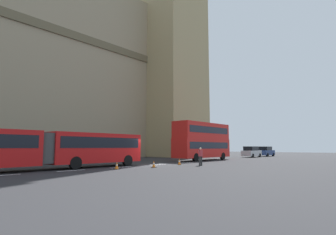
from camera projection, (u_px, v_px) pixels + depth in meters
ground_plane at (151, 165)px, 26.14m from camera, size 160.00×160.00×0.00m
lane_centre_marking at (98, 169)px, 21.73m from camera, size 25.20×0.16×0.01m
articulated_bus at (42, 147)px, 20.53m from camera, size 17.75×2.54×2.90m
double_decker_bus at (202, 140)px, 36.29m from camera, size 9.85×2.54×4.90m
sedan_lead at (251, 152)px, 47.17m from camera, size 4.40×1.86×1.85m
sedan_trailing at (266, 151)px, 52.03m from camera, size 4.40×1.86×1.85m
traffic_cone_west at (117, 166)px, 21.24m from camera, size 0.36×0.36×0.58m
traffic_cone_middle at (154, 164)px, 23.02m from camera, size 0.36×0.36×0.58m
traffic_cone_east at (179, 162)px, 26.75m from camera, size 0.36×0.36×0.58m
pedestrian_near_cones at (200, 156)px, 25.73m from camera, size 0.37×0.46×1.69m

